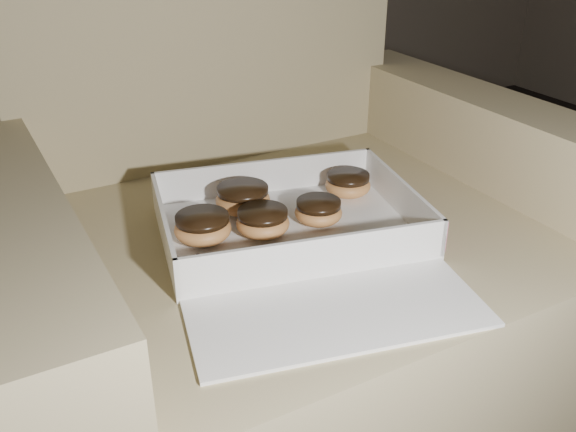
# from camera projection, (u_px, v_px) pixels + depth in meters

# --- Properties ---
(armchair) EXTENTS (0.89, 0.76, 0.93)m
(armchair) POSITION_uv_depth(u_px,v_px,m) (276.00, 272.00, 1.08)
(armchair) COLOR #91815D
(armchair) RESTS_ON floor
(bakery_box) EXTENTS (0.45, 0.49, 0.06)m
(bakery_box) POSITION_uv_depth(u_px,v_px,m) (298.00, 237.00, 0.91)
(bakery_box) COLOR white
(bakery_box) RESTS_ON armchair
(donut_a) EXTENTS (0.07, 0.07, 0.04)m
(donut_a) POSITION_uv_depth(u_px,v_px,m) (348.00, 184.00, 1.04)
(donut_a) COLOR #D6944A
(donut_a) RESTS_ON bakery_box
(donut_b) EXTENTS (0.08, 0.08, 0.04)m
(donut_b) POSITION_uv_depth(u_px,v_px,m) (243.00, 198.00, 0.98)
(donut_b) COLOR #D6944A
(donut_b) RESTS_ON bakery_box
(donut_c) EXTENTS (0.08, 0.08, 0.04)m
(donut_c) POSITION_uv_depth(u_px,v_px,m) (263.00, 221.00, 0.92)
(donut_c) COLOR #D6944A
(donut_c) RESTS_ON bakery_box
(donut_d) EXTENTS (0.08, 0.08, 0.04)m
(donut_d) POSITION_uv_depth(u_px,v_px,m) (203.00, 227.00, 0.90)
(donut_d) COLOR #D6944A
(donut_d) RESTS_ON bakery_box
(donut_e) EXTENTS (0.07, 0.07, 0.04)m
(donut_e) POSITION_uv_depth(u_px,v_px,m) (318.00, 211.00, 0.95)
(donut_e) COLOR #D6944A
(donut_e) RESTS_ON bakery_box
(crumb_a) EXTENTS (0.01, 0.01, 0.00)m
(crumb_a) POSITION_uv_depth(u_px,v_px,m) (380.00, 238.00, 0.91)
(crumb_a) COLOR black
(crumb_a) RESTS_ON bakery_box
(crumb_b) EXTENTS (0.01, 0.01, 0.00)m
(crumb_b) POSITION_uv_depth(u_px,v_px,m) (198.00, 255.00, 0.87)
(crumb_b) COLOR black
(crumb_b) RESTS_ON bakery_box
(crumb_c) EXTENTS (0.01, 0.01, 0.00)m
(crumb_c) POSITION_uv_depth(u_px,v_px,m) (225.00, 269.00, 0.84)
(crumb_c) COLOR black
(crumb_c) RESTS_ON bakery_box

